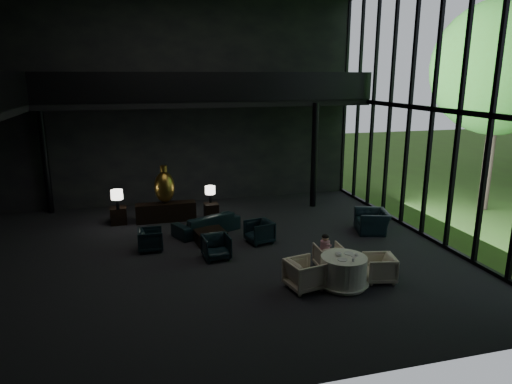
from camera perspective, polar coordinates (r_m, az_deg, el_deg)
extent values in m
cube|color=black|center=(13.19, -6.07, -7.94)|extent=(14.00, 12.00, 0.02)
cube|color=black|center=(18.19, -9.42, 11.09)|extent=(14.00, 0.04, 8.00)
cube|color=black|center=(6.40, 1.45, 5.46)|extent=(14.00, 0.04, 8.00)
cube|color=black|center=(17.32, -5.73, 11.05)|extent=(12.00, 2.00, 0.25)
cube|color=black|center=(16.31, -5.20, 12.97)|extent=(12.00, 0.06, 1.00)
cylinder|color=black|center=(18.31, -24.85, 3.66)|extent=(0.24, 0.24, 4.00)
cylinder|color=black|center=(17.62, 7.29, 4.51)|extent=(0.24, 0.24, 4.00)
cylinder|color=#382D23|center=(19.18, 27.22, 5.20)|extent=(0.36, 0.36, 4.90)
sphere|color=#2B5E21|center=(19.01, 28.21, 13.53)|extent=(4.80, 4.80, 4.80)
cube|color=black|center=(16.33, -11.19, -2.47)|extent=(2.07, 0.47, 0.66)
ellipsoid|color=olive|center=(16.20, -11.36, 0.60)|extent=(0.70, 0.70, 1.09)
cylinder|color=olive|center=(16.06, -11.48, 2.86)|extent=(0.24, 0.24, 0.22)
cube|color=black|center=(16.46, -16.78, -2.82)|extent=(0.54, 0.54, 0.59)
cylinder|color=black|center=(16.11, -16.92, -1.46)|extent=(0.12, 0.12, 0.35)
cylinder|color=white|center=(16.02, -17.01, -0.31)|extent=(0.40, 0.40, 0.32)
cube|color=black|center=(16.46, -5.60, -2.35)|extent=(0.49, 0.49, 0.53)
cylinder|color=black|center=(16.50, -5.73, -0.77)|extent=(0.11, 0.11, 0.32)
cylinder|color=white|center=(16.43, -5.76, 0.24)|extent=(0.36, 0.36, 0.29)
imported|color=black|center=(14.93, -6.22, -3.44)|extent=(2.32, 1.52, 0.88)
imported|color=black|center=(13.75, -13.05, -5.83)|extent=(0.60, 0.64, 0.66)
imported|color=black|center=(13.98, 0.42, -4.89)|extent=(0.83, 0.86, 0.75)
imported|color=black|center=(12.86, -5.00, -6.78)|extent=(0.75, 0.71, 0.72)
imported|color=#172833|center=(15.34, 14.33, -3.10)|extent=(1.02, 1.29, 1.00)
cube|color=black|center=(14.13, -5.78, -5.53)|extent=(0.98, 0.98, 0.39)
cylinder|color=white|center=(11.43, 10.87, -9.70)|extent=(1.12, 1.12, 0.75)
cone|color=white|center=(11.57, 10.79, -11.18)|extent=(1.26, 1.26, 0.10)
imported|color=beige|center=(12.40, 9.05, -7.93)|extent=(0.64, 0.61, 0.64)
imported|color=beige|center=(11.89, 15.16, -9.10)|extent=(0.78, 0.81, 0.71)
imported|color=beige|center=(11.13, 6.11, -9.94)|extent=(0.92, 0.96, 0.85)
cylinder|color=#E6A5C4|center=(12.12, 8.62, -6.86)|extent=(0.25, 0.25, 0.36)
sphere|color=#D8A884|center=(12.03, 8.67, -5.66)|extent=(0.18, 0.18, 0.18)
ellipsoid|color=black|center=(12.02, 8.67, -5.52)|extent=(0.19, 0.19, 0.13)
cylinder|color=white|center=(11.10, 10.76, -8.31)|extent=(0.29, 0.29, 0.01)
cylinder|color=white|center=(11.50, 11.51, -7.53)|extent=(0.32, 0.32, 0.02)
cylinder|color=white|center=(11.37, 12.18, -7.83)|extent=(0.16, 0.16, 0.01)
cylinder|color=white|center=(11.36, 12.43, -7.65)|extent=(0.09, 0.09, 0.06)
ellipsoid|color=white|center=(11.32, 10.26, -7.64)|extent=(0.16, 0.16, 0.08)
cylinder|color=#99999E|center=(11.06, 12.05, -8.31)|extent=(0.08, 0.08, 0.07)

